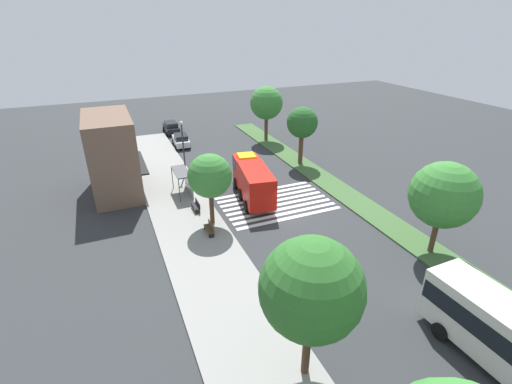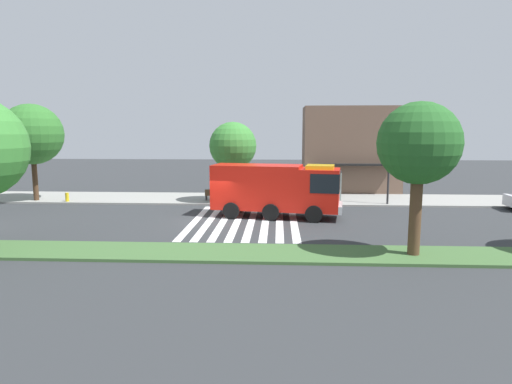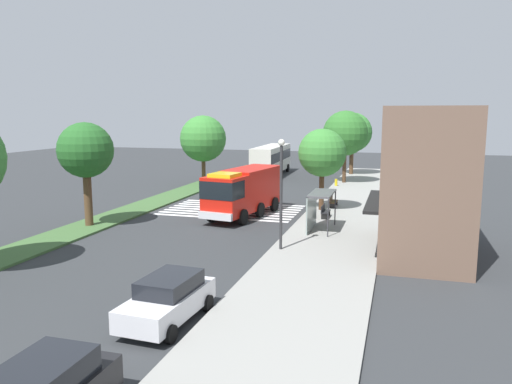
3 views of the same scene
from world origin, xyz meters
name	(u,v)px [view 2 (image 2 of 3)]	position (x,y,z in m)	size (l,w,h in m)	color
ground_plane	(211,221)	(0.00, 0.00, 0.00)	(120.00, 120.00, 0.00)	#2D3033
sidewalk	(227,199)	(0.00, 8.81, 0.07)	(60.00, 5.92, 0.14)	gray
median_strip	(187,252)	(0.00, -7.35, 0.07)	(60.00, 3.00, 0.14)	#3D6033
crosswalk	(244,222)	(2.15, 0.00, 0.01)	(6.75, 10.53, 0.01)	silver
fire_truck	(279,188)	(4.38, 1.57, 2.00)	(8.88, 3.90, 3.55)	red
bus_stop_shelter	(319,179)	(7.55, 7.60, 1.89)	(3.50, 1.40, 2.46)	#4C4C51
bench_near_shelter	(269,195)	(3.55, 7.56, 0.59)	(1.60, 0.50, 0.90)	black
bench_west_of_shelter	(215,195)	(-0.84, 7.56, 0.59)	(1.60, 0.50, 0.90)	#4C3823
street_lamp	(389,157)	(12.75, 6.45, 3.74)	(0.36, 0.36, 6.09)	#2D2D30
storefront_building	(350,150)	(11.03, 13.96, 3.97)	(8.77, 5.19, 7.95)	brown
sidewalk_tree_west	(32,135)	(-15.42, 6.85, 5.45)	(4.83, 4.83, 7.75)	#47301E
sidewalk_tree_center	(233,146)	(0.73, 6.85, 4.57)	(3.70, 3.70, 6.31)	#47301E
median_tree_west	(419,145)	(10.50, -7.35, 5.14)	(3.67, 3.67, 6.90)	#513823
fire_hydrant	(67,197)	(-12.59, 6.35, 0.49)	(0.28, 0.28, 0.70)	gold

